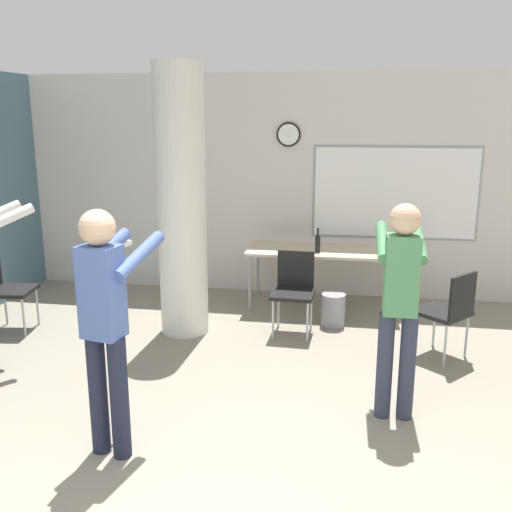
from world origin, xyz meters
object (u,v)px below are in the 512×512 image
folding_table (323,253)px  chair_by_left_wall (5,285)px  person_playing_front (106,314)px  person_playing_side (400,295)px  chair_mid_room (449,308)px  chair_table_front (294,287)px  bottle_on_table (318,243)px

folding_table → chair_by_left_wall: chair_by_left_wall is taller
chair_by_left_wall → person_playing_front: 2.91m
person_playing_side → folding_table: bearing=105.4°
folding_table → person_playing_front: 3.55m
chair_by_left_wall → person_playing_side: person_playing_side is taller
chair_mid_room → person_playing_side: (-0.57, -1.17, 0.48)m
chair_by_left_wall → chair_table_front: bearing=8.5°
chair_by_left_wall → bottle_on_table: bearing=19.5°
folding_table → chair_mid_room: bearing=-46.2°
chair_mid_room → chair_by_left_wall: (-4.58, 0.00, 0.00)m
folding_table → person_playing_side: (0.68, -2.48, 0.30)m
folding_table → bottle_on_table: bottle_on_table is taller
folding_table → chair_by_left_wall: bearing=-158.7°
chair_mid_room → chair_table_front: 1.58m
chair_mid_room → chair_by_left_wall: 4.58m
bottle_on_table → person_playing_side: 2.45m
chair_mid_room → person_playing_front: person_playing_front is taller
folding_table → chair_mid_room: (1.25, -1.30, -0.17)m
bottle_on_table → chair_mid_room: 1.78m
chair_table_front → person_playing_front: 2.70m
person_playing_side → person_playing_front: (-1.96, -0.82, 0.02)m
chair_table_front → folding_table: bearing=72.5°
chair_table_front → person_playing_front: person_playing_front is taller
bottle_on_table → person_playing_front: 3.38m
person_playing_side → person_playing_front: person_playing_front is taller
chair_table_front → person_playing_side: bearing=-59.9°
person_playing_side → chair_by_left_wall: bearing=163.7°
bottle_on_table → chair_table_front: 0.80m
chair_table_front → person_playing_front: size_ratio=0.51×
chair_mid_room → person_playing_side: 1.39m
folding_table → bottle_on_table: 0.22m
bottle_on_table → chair_mid_room: size_ratio=0.33×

